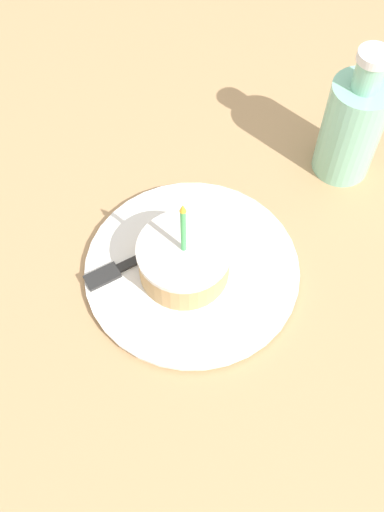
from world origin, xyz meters
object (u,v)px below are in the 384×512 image
(plate, at_px, (192,269))
(cake_slice, at_px, (184,260))
(bottle, at_px, (352,126))
(fork, at_px, (133,262))

(plate, bearing_deg, cake_slice, -54.81)
(plate, xyz_separation_m, bottle, (-0.20, 0.20, 0.08))
(plate, distance_m, cake_slice, 0.04)
(cake_slice, relative_size, bottle, 0.69)
(fork, xyz_separation_m, bottle, (-0.20, 0.28, 0.07))
(cake_slice, xyz_separation_m, bottle, (-0.21, 0.21, 0.04))
(cake_slice, bearing_deg, plate, 125.19)
(plate, bearing_deg, fork, -89.88)
(fork, bearing_deg, cake_slice, 84.39)
(cake_slice, distance_m, fork, 0.07)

